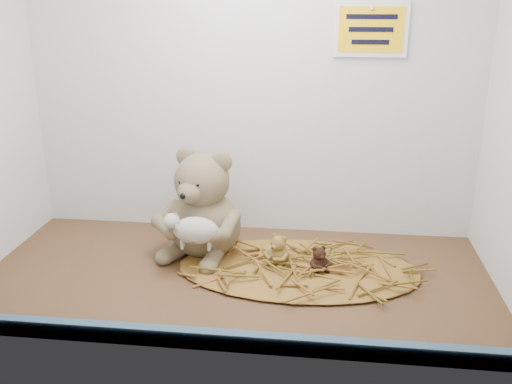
# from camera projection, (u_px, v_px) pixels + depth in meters

# --- Properties ---
(alcove_shell) EXTENTS (1.20, 0.60, 0.90)m
(alcove_shell) POSITION_uv_depth(u_px,v_px,m) (239.00, 80.00, 1.29)
(alcove_shell) COLOR #3F2616
(alcove_shell) RESTS_ON ground
(front_rail) EXTENTS (1.19, 0.02, 0.04)m
(front_rail) POSITION_uv_depth(u_px,v_px,m) (212.00, 339.00, 1.08)
(front_rail) COLOR #3C5974
(front_rail) RESTS_ON shelf_floor
(straw_bed) EXTENTS (0.59, 0.34, 0.01)m
(straw_bed) POSITION_uv_depth(u_px,v_px,m) (298.00, 268.00, 1.38)
(straw_bed) COLOR brown
(straw_bed) RESTS_ON shelf_floor
(main_teddy) EXTENTS (0.29, 0.29, 0.28)m
(main_teddy) POSITION_uv_depth(u_px,v_px,m) (204.00, 203.00, 1.43)
(main_teddy) COLOR #837550
(main_teddy) RESTS_ON shelf_floor
(toy_lamb) EXTENTS (0.14, 0.09, 0.09)m
(toy_lamb) POSITION_uv_depth(u_px,v_px,m) (196.00, 230.00, 1.34)
(toy_lamb) COLOR beige
(toy_lamb) RESTS_ON main_teddy
(mini_teddy_tan) EXTENTS (0.09, 0.09, 0.08)m
(mini_teddy_tan) POSITION_uv_depth(u_px,v_px,m) (279.00, 248.00, 1.38)
(mini_teddy_tan) COLOR olive
(mini_teddy_tan) RESTS_ON straw_bed
(mini_teddy_brown) EXTENTS (0.07, 0.07, 0.06)m
(mini_teddy_brown) POSITION_uv_depth(u_px,v_px,m) (319.00, 258.00, 1.35)
(mini_teddy_brown) COLOR black
(mini_teddy_brown) RESTS_ON straw_bed
(wall_sign) EXTENTS (0.16, 0.01, 0.11)m
(wall_sign) POSITION_uv_depth(u_px,v_px,m) (371.00, 29.00, 1.41)
(wall_sign) COLOR #EBA90C
(wall_sign) RESTS_ON back_wall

